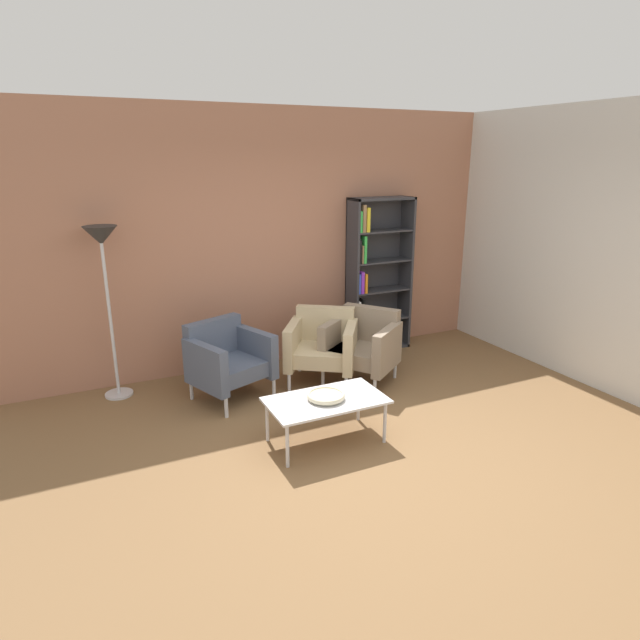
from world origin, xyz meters
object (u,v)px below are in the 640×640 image
at_px(armchair_spare_guest, 322,345).
at_px(armchair_near_window, 227,359).
at_px(armchair_corner_red, 363,344).
at_px(bookshelf_tall, 374,275).
at_px(coffee_table_low, 326,403).
at_px(decorative_bowl, 326,395).
at_px(floor_lamp_torchiere, 103,257).

bearing_deg(armchair_spare_guest, armchair_near_window, -147.72).
relative_size(armchair_spare_guest, armchair_corner_red, 1.00).
distance_m(bookshelf_tall, coffee_table_low, 2.53).
xyz_separation_m(decorative_bowl, armchair_near_window, (-0.50, 1.25, -0.02)).
xyz_separation_m(armchair_spare_guest, armchair_near_window, (-1.05, 0.03, 0.00)).
bearing_deg(armchair_spare_guest, decorative_bowl, -80.48).
bearing_deg(coffee_table_low, armchair_spare_guest, 65.52).
height_order(armchair_near_window, armchair_corner_red, same).
bearing_deg(bookshelf_tall, coffee_table_low, -130.03).
bearing_deg(floor_lamp_torchiere, armchair_spare_guest, -15.04).
distance_m(bookshelf_tall, decorative_bowl, 2.51).
height_order(coffee_table_low, armchair_spare_guest, armchair_spare_guest).
bearing_deg(armchair_spare_guest, floor_lamp_torchiere, -161.04).
relative_size(decorative_bowl, armchair_near_window, 0.36).
relative_size(coffee_table_low, armchair_near_window, 1.12).
relative_size(coffee_table_low, armchair_spare_guest, 1.06).
xyz_separation_m(coffee_table_low, armchair_near_window, (-0.50, 1.25, 0.05)).
bearing_deg(armchair_corner_red, coffee_table_low, -78.75).
bearing_deg(armchair_spare_guest, bookshelf_tall, 66.91).
bearing_deg(bookshelf_tall, floor_lamp_torchiere, -178.00).
bearing_deg(decorative_bowl, bookshelf_tall, 49.97).
bearing_deg(coffee_table_low, floor_lamp_torchiere, 130.50).
relative_size(bookshelf_tall, floor_lamp_torchiere, 1.09).
xyz_separation_m(armchair_spare_guest, floor_lamp_torchiere, (-2.07, 0.56, 1.03)).
xyz_separation_m(bookshelf_tall, armchair_spare_guest, (-1.03, -0.66, -0.54)).
bearing_deg(bookshelf_tall, armchair_corner_red, -126.68).
bearing_deg(floor_lamp_torchiere, decorative_bowl, -49.50).
distance_m(decorative_bowl, armchair_corner_red, 1.41).
distance_m(armchair_spare_guest, armchair_corner_red, 0.44).
bearing_deg(armchair_corner_red, decorative_bowl, -78.75).
bearing_deg(coffee_table_low, armchair_corner_red, 47.47).
bearing_deg(bookshelf_tall, decorative_bowl, -130.03).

